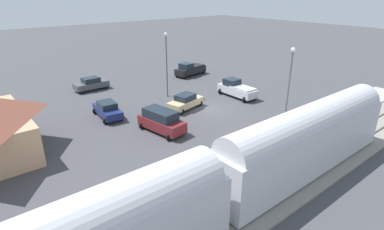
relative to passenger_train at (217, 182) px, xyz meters
name	(u,v)px	position (x,y,z in m)	size (l,w,h in m)	color
ground_plane	(211,109)	(14.00, -12.42, -2.86)	(200.00, 200.00, 0.00)	#424247
railway_track	(326,156)	(0.00, -12.42, -2.76)	(4.80, 70.00, 0.30)	gray
platform	(285,138)	(4.00, -12.42, -2.71)	(3.20, 46.00, 0.30)	#A8A399
passenger_train	(217,182)	(0.00, 0.00, 0.00)	(2.93, 35.29, 4.98)	silver
pedestrian_on_platform	(342,104)	(3.84, -22.16, -1.58)	(0.36, 0.36, 1.71)	#23284C
pickup_silver	(237,89)	(15.36, -18.03, -1.83)	(5.44, 2.56, 2.14)	silver
sedan_charcoal	(91,84)	(29.76, -4.75, -1.98)	(2.01, 4.57, 1.74)	#47494F
pickup_black	(190,69)	(27.25, -19.96, -1.83)	(2.78, 5.64, 2.14)	black
sedan_tan	(185,102)	(16.02, -10.25, -1.98)	(2.80, 4.80, 1.74)	#C6B284
sedan_navy	(108,110)	(19.24, -2.23, -1.98)	(4.66, 2.61, 1.74)	navy
suv_maroon	(161,121)	(12.60, -4.67, -1.71)	(5.14, 2.96, 2.22)	maroon
light_pole_near_platform	(290,76)	(6.80, -16.34, 1.93)	(0.44, 0.44, 7.59)	#515156
light_pole_lot_center	(166,57)	(20.96, -11.21, 2.17)	(0.44, 0.44, 8.02)	#515156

